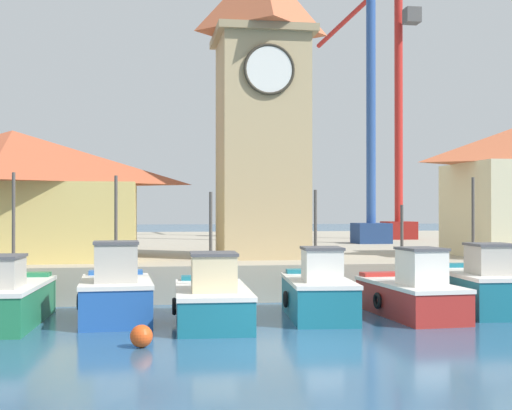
{
  "coord_description": "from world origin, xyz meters",
  "views": [
    {
      "loc": [
        -3.66,
        -16.73,
        3.3
      ],
      "look_at": [
        0.59,
        10.3,
        3.5
      ],
      "focal_mm": 50.0,
      "sensor_mm": 36.0,
      "label": 1
    }
  ],
  "objects_px": {
    "clock_tower": "(262,99)",
    "fishing_boat_left_outer": "(116,294)",
    "fishing_boat_left_inner": "(212,299)",
    "port_crane_near": "(395,135)",
    "fishing_boat_center": "(411,293)",
    "fishing_boat_mid_right": "(481,287)",
    "mooring_buoy": "(141,336)",
    "fishing_boat_mid_left": "(318,293)",
    "warehouse_left": "(12,193)",
    "fishing_boat_far_left": "(8,299)",
    "port_crane_far": "(371,103)"
  },
  "relations": [
    {
      "from": "fishing_boat_mid_left",
      "to": "fishing_boat_left_inner",
      "type": "bearing_deg",
      "value": -170.13
    },
    {
      "from": "fishing_boat_left_inner",
      "to": "port_crane_near",
      "type": "xyz_separation_m",
      "value": [
        15.02,
        25.97,
        7.76
      ]
    },
    {
      "from": "fishing_boat_far_left",
      "to": "fishing_boat_mid_left",
      "type": "bearing_deg",
      "value": -0.61
    },
    {
      "from": "fishing_boat_left_outer",
      "to": "port_crane_far",
      "type": "height_order",
      "value": "port_crane_far"
    },
    {
      "from": "warehouse_left",
      "to": "port_crane_far",
      "type": "xyz_separation_m",
      "value": [
        18.69,
        11.21,
        5.74
      ]
    },
    {
      "from": "fishing_boat_mid_right",
      "to": "port_crane_far",
      "type": "distance_m",
      "value": 21.44
    },
    {
      "from": "fishing_boat_left_outer",
      "to": "fishing_boat_mid_right",
      "type": "distance_m",
      "value": 11.65
    },
    {
      "from": "fishing_boat_center",
      "to": "fishing_boat_mid_right",
      "type": "height_order",
      "value": "fishing_boat_mid_right"
    },
    {
      "from": "clock_tower",
      "to": "warehouse_left",
      "type": "relative_size",
      "value": 1.38
    },
    {
      "from": "fishing_boat_far_left",
      "to": "fishing_boat_mid_left",
      "type": "distance_m",
      "value": 9.17
    },
    {
      "from": "fishing_boat_center",
      "to": "mooring_buoy",
      "type": "distance_m",
      "value": 9.1
    },
    {
      "from": "fishing_boat_center",
      "to": "port_crane_far",
      "type": "height_order",
      "value": "port_crane_far"
    },
    {
      "from": "port_crane_far",
      "to": "mooring_buoy",
      "type": "distance_m",
      "value": 28.87
    },
    {
      "from": "fishing_boat_left_outer",
      "to": "fishing_boat_center",
      "type": "height_order",
      "value": "fishing_boat_left_outer"
    },
    {
      "from": "fishing_boat_mid_left",
      "to": "clock_tower",
      "type": "relative_size",
      "value": 0.33
    },
    {
      "from": "port_crane_near",
      "to": "mooring_buoy",
      "type": "height_order",
      "value": "port_crane_near"
    },
    {
      "from": "fishing_boat_mid_right",
      "to": "mooring_buoy",
      "type": "relative_size",
      "value": 8.6
    },
    {
      "from": "fishing_boat_left_outer",
      "to": "warehouse_left",
      "type": "distance_m",
      "value": 9.84
    },
    {
      "from": "fishing_boat_mid_right",
      "to": "clock_tower",
      "type": "distance_m",
      "value": 11.96
    },
    {
      "from": "fishing_boat_mid_left",
      "to": "clock_tower",
      "type": "xyz_separation_m",
      "value": [
        -0.45,
        7.94,
        7.17
      ]
    },
    {
      "from": "warehouse_left",
      "to": "mooring_buoy",
      "type": "relative_size",
      "value": 18.68
    },
    {
      "from": "port_crane_near",
      "to": "fishing_boat_mid_right",
      "type": "bearing_deg",
      "value": -103.85
    },
    {
      "from": "fishing_boat_mid_left",
      "to": "port_crane_far",
      "type": "relative_size",
      "value": 0.21
    },
    {
      "from": "fishing_boat_left_inner",
      "to": "port_crane_far",
      "type": "bearing_deg",
      "value": 60.56
    },
    {
      "from": "fishing_boat_center",
      "to": "warehouse_left",
      "type": "height_order",
      "value": "warehouse_left"
    },
    {
      "from": "fishing_boat_left_inner",
      "to": "warehouse_left",
      "type": "bearing_deg",
      "value": 128.36
    },
    {
      "from": "clock_tower",
      "to": "fishing_boat_left_outer",
      "type": "bearing_deg",
      "value": -126.75
    },
    {
      "from": "fishing_boat_mid_left",
      "to": "fishing_boat_center",
      "type": "xyz_separation_m",
      "value": [
        2.92,
        -0.16,
        -0.05
      ]
    },
    {
      "from": "fishing_boat_left_outer",
      "to": "fishing_boat_mid_left",
      "type": "xyz_separation_m",
      "value": [
        6.12,
        -0.34,
        -0.05
      ]
    },
    {
      "from": "fishing_boat_left_inner",
      "to": "fishing_boat_center",
      "type": "relative_size",
      "value": 1.07
    },
    {
      "from": "fishing_boat_left_inner",
      "to": "fishing_boat_left_outer",
      "type": "bearing_deg",
      "value": 161.69
    },
    {
      "from": "clock_tower",
      "to": "fishing_boat_far_left",
      "type": "bearing_deg",
      "value": -138.05
    },
    {
      "from": "fishing_boat_mid_right",
      "to": "clock_tower",
      "type": "relative_size",
      "value": 0.33
    },
    {
      "from": "fishing_boat_mid_left",
      "to": "fishing_boat_center",
      "type": "distance_m",
      "value": 2.92
    },
    {
      "from": "fishing_boat_mid_left",
      "to": "port_crane_near",
      "type": "bearing_deg",
      "value": 65.28
    },
    {
      "from": "fishing_boat_left_inner",
      "to": "mooring_buoy",
      "type": "height_order",
      "value": "fishing_boat_left_inner"
    },
    {
      "from": "fishing_boat_mid_left",
      "to": "mooring_buoy",
      "type": "xyz_separation_m",
      "value": [
        -5.34,
        -3.96,
        -0.49
      ]
    },
    {
      "from": "fishing_boat_left_outer",
      "to": "fishing_boat_center",
      "type": "bearing_deg",
      "value": -3.22
    },
    {
      "from": "clock_tower",
      "to": "fishing_boat_mid_right",
      "type": "bearing_deg",
      "value": -51.43
    },
    {
      "from": "fishing_boat_mid_right",
      "to": "mooring_buoy",
      "type": "xyz_separation_m",
      "value": [
        -10.88,
        -4.39,
        -0.52
      ]
    },
    {
      "from": "fishing_boat_left_inner",
      "to": "fishing_boat_mid_left",
      "type": "relative_size",
      "value": 1.15
    },
    {
      "from": "warehouse_left",
      "to": "port_crane_near",
      "type": "height_order",
      "value": "port_crane_near"
    },
    {
      "from": "port_crane_near",
      "to": "warehouse_left",
      "type": "bearing_deg",
      "value": -142.83
    },
    {
      "from": "fishing_boat_left_inner",
      "to": "clock_tower",
      "type": "distance_m",
      "value": 11.54
    },
    {
      "from": "fishing_boat_mid_right",
      "to": "port_crane_near",
      "type": "distance_m",
      "value": 26.83
    },
    {
      "from": "fishing_boat_left_outer",
      "to": "port_crane_near",
      "type": "bearing_deg",
      "value": 54.59
    },
    {
      "from": "clock_tower",
      "to": "port_crane_far",
      "type": "bearing_deg",
      "value": 53.95
    },
    {
      "from": "fishing_boat_center",
      "to": "port_crane_far",
      "type": "bearing_deg",
      "value": 75.29
    },
    {
      "from": "clock_tower",
      "to": "port_crane_near",
      "type": "height_order",
      "value": "port_crane_near"
    },
    {
      "from": "port_crane_near",
      "to": "fishing_boat_far_left",
      "type": "bearing_deg",
      "value": -129.51
    }
  ]
}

